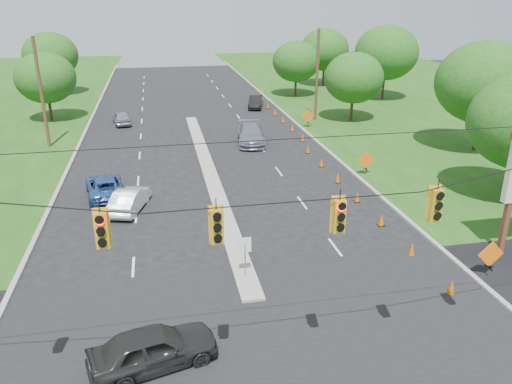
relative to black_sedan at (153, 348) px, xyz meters
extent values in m
plane|color=black|center=(4.07, -0.99, -0.75)|extent=(160.00, 160.00, 0.00)
cube|color=black|center=(4.07, -0.99, -0.75)|extent=(160.00, 14.00, 0.02)
cube|color=gray|center=(-6.03, 29.01, -0.75)|extent=(0.25, 110.00, 0.16)
cube|color=gray|center=(14.17, 29.01, -0.75)|extent=(0.25, 110.00, 0.16)
cube|color=gray|center=(4.07, 20.01, -0.75)|extent=(1.00, 34.00, 0.18)
cylinder|color=gray|center=(4.07, 5.01, 0.15)|extent=(0.06, 0.06, 1.80)
cube|color=white|center=(4.07, 5.01, 0.95)|extent=(0.55, 0.04, 0.70)
cylinder|color=black|center=(4.07, -1.99, 6.25)|extent=(24.00, 0.04, 0.04)
cube|color=yellow|center=(-0.93, -1.99, 5.48)|extent=(0.34, 0.24, 1.00)
cube|color=yellow|center=(2.07, -1.99, 5.30)|extent=(0.34, 0.24, 1.00)
cube|color=yellow|center=(5.57, -1.99, 5.30)|extent=(0.34, 0.24, 1.00)
cube|color=yellow|center=(8.57, -1.99, 5.39)|extent=(0.34, 0.24, 1.00)
cylinder|color=#422D1C|center=(-8.43, 29.01, 3.75)|extent=(0.28, 0.28, 9.00)
cylinder|color=#422D1C|center=(16.57, 34.01, 3.75)|extent=(0.28, 0.28, 9.00)
cube|color=#59331E|center=(16.97, 5.01, 1.45)|extent=(0.25, 0.25, 4.40)
cone|color=#DA5500|center=(12.45, 2.01, -0.40)|extent=(0.32, 0.32, 0.70)
cone|color=#DA5500|center=(12.45, 5.51, -0.40)|extent=(0.32, 0.32, 0.70)
cone|color=#DA5500|center=(12.45, 9.01, -0.40)|extent=(0.32, 0.32, 0.70)
cone|color=#DA5500|center=(12.45, 12.51, -0.40)|extent=(0.32, 0.32, 0.70)
cone|color=#DA5500|center=(12.45, 16.01, -0.40)|extent=(0.32, 0.32, 0.70)
cone|color=#DA5500|center=(12.45, 19.51, -0.40)|extent=(0.32, 0.32, 0.70)
cone|color=#DA5500|center=(12.45, 23.01, -0.40)|extent=(0.32, 0.32, 0.70)
cone|color=#DA5500|center=(13.05, 26.51, -0.40)|extent=(0.32, 0.32, 0.70)
cone|color=#DA5500|center=(13.05, 30.01, -0.40)|extent=(0.32, 0.32, 0.70)
cone|color=#DA5500|center=(13.05, 33.51, -0.40)|extent=(0.32, 0.32, 0.70)
cone|color=#DA5500|center=(13.05, 37.01, -0.40)|extent=(0.32, 0.32, 0.70)
cone|color=#DA5500|center=(13.05, 40.51, -0.40)|extent=(0.32, 0.32, 0.70)
cone|color=#DA5500|center=(13.05, 44.01, -0.40)|extent=(0.32, 0.32, 0.70)
cube|color=black|center=(14.87, 3.01, -0.20)|extent=(0.06, 0.58, 0.26)
cube|color=black|center=(14.87, 3.01, -0.20)|extent=(0.06, 0.58, 0.26)
cube|color=orange|center=(14.87, 3.01, 0.40)|extent=(1.27, 0.05, 1.27)
cube|color=black|center=(14.87, 17.01, -0.20)|extent=(0.06, 0.58, 0.26)
cube|color=black|center=(14.87, 17.01, -0.20)|extent=(0.06, 0.58, 0.26)
cube|color=orange|center=(14.87, 17.01, 0.40)|extent=(1.27, 0.05, 1.27)
cube|color=black|center=(14.87, 31.01, -0.20)|extent=(0.06, 0.58, 0.26)
cube|color=black|center=(14.87, 31.01, -0.20)|extent=(0.06, 0.58, 0.26)
cube|color=orange|center=(14.87, 31.01, 0.40)|extent=(1.27, 0.05, 1.27)
cylinder|color=black|center=(-9.93, 39.01, 0.51)|extent=(0.28, 0.28, 2.52)
ellipsoid|color=#194C14|center=(-9.93, 39.01, 3.59)|extent=(5.88, 5.88, 5.04)
cylinder|color=black|center=(-11.93, 54.01, 0.69)|extent=(0.28, 0.28, 2.88)
ellipsoid|color=#194C14|center=(-11.93, 54.01, 4.21)|extent=(6.72, 6.72, 5.76)
cylinder|color=black|center=(26.07, 21.01, 0.87)|extent=(0.28, 0.28, 3.24)
ellipsoid|color=#194C14|center=(26.07, 21.01, 4.83)|extent=(7.56, 7.56, 6.48)
cylinder|color=black|center=(20.07, 33.01, 0.51)|extent=(0.28, 0.28, 2.52)
ellipsoid|color=#194C14|center=(20.07, 33.01, 3.59)|extent=(5.88, 5.88, 5.04)
cylinder|color=black|center=(28.07, 43.01, 0.87)|extent=(0.28, 0.28, 3.24)
ellipsoid|color=#194C14|center=(28.07, 43.01, 4.83)|extent=(7.56, 7.56, 6.48)
cylinder|color=black|center=(24.07, 54.01, 0.69)|extent=(0.28, 0.28, 2.88)
ellipsoid|color=#194C14|center=(24.07, 54.01, 4.21)|extent=(6.72, 6.72, 5.76)
cylinder|color=black|center=(18.07, 47.01, 0.51)|extent=(0.28, 0.28, 2.52)
ellipsoid|color=#194C14|center=(18.07, 47.01, 3.59)|extent=(5.88, 5.88, 5.04)
imported|color=black|center=(0.00, 0.00, 0.00)|extent=(4.70, 2.83, 1.50)
imported|color=silver|center=(-1.27, 13.98, -0.07)|extent=(2.51, 4.34, 1.35)
imported|color=#244888|center=(-2.89, 16.56, -0.08)|extent=(2.98, 5.11, 1.34)
imported|color=slate|center=(8.48, 26.80, 0.05)|extent=(2.94, 5.75, 1.60)
imported|color=gray|center=(-2.82, 36.03, -0.10)|extent=(2.12, 3.99, 1.29)
imported|color=black|center=(11.79, 41.18, -0.05)|extent=(2.54, 4.46, 1.39)
camera|label=1|loc=(0.71, -14.23, 11.14)|focal=35.00mm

